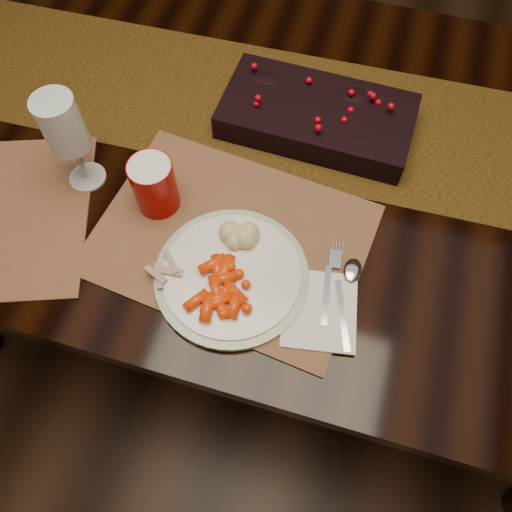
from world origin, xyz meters
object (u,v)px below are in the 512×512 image
(centerpiece, at_px, (317,113))
(wine_glass, at_px, (71,143))
(dinner_plate, at_px, (232,275))
(mashed_potatoes, at_px, (235,235))
(turkey_shreds, at_px, (169,269))
(napkin, at_px, (320,310))
(placemat_main, at_px, (231,238))
(dining_table, at_px, (276,238))
(baby_carrots, at_px, (224,288))
(red_cup, at_px, (154,185))

(centerpiece, relative_size, wine_glass, 1.87)
(wine_glass, bearing_deg, dinner_plate, -20.89)
(dinner_plate, distance_m, mashed_potatoes, 0.07)
(mashed_potatoes, bearing_deg, wine_glass, 168.55)
(turkey_shreds, xyz_separation_m, napkin, (0.26, 0.01, -0.02))
(placemat_main, bearing_deg, mashed_potatoes, -37.89)
(dining_table, relative_size, wine_glass, 8.92)
(napkin, bearing_deg, mashed_potatoes, 145.63)
(dinner_plate, bearing_deg, placemat_main, 108.76)
(dinner_plate, distance_m, baby_carrots, 0.04)
(placemat_main, relative_size, mashed_potatoes, 5.92)
(centerpiece, height_order, napkin, centerpiece)
(baby_carrots, bearing_deg, dinner_plate, 88.36)
(dinner_plate, xyz_separation_m, turkey_shreds, (-0.10, -0.03, 0.02))
(centerpiece, bearing_deg, baby_carrots, -98.62)
(dinner_plate, relative_size, napkin, 1.88)
(centerpiece, bearing_deg, dinner_plate, -99.26)
(dining_table, bearing_deg, mashed_potatoes, -95.16)
(baby_carrots, relative_size, wine_glass, 0.60)
(centerpiece, height_order, red_cup, red_cup)
(placemat_main, bearing_deg, wine_glass, 177.05)
(centerpiece, xyz_separation_m, baby_carrots, (-0.06, -0.41, -0.01))
(dining_table, height_order, napkin, napkin)
(centerpiece, height_order, turkey_shreds, centerpiece)
(dining_table, bearing_deg, wine_glass, -151.97)
(dining_table, distance_m, turkey_shreds, 0.54)
(dining_table, xyz_separation_m, baby_carrots, (-0.01, -0.34, 0.41))
(dining_table, xyz_separation_m, turkey_shreds, (-0.11, -0.34, 0.40))
(dinner_plate, bearing_deg, turkey_shreds, -165.99)
(mashed_potatoes, height_order, red_cup, red_cup)
(napkin, distance_m, red_cup, 0.36)
(dinner_plate, distance_m, turkey_shreds, 0.11)
(mashed_potatoes, xyz_separation_m, wine_glass, (-0.32, 0.06, 0.06))
(napkin, relative_size, red_cup, 1.31)
(centerpiece, relative_size, baby_carrots, 3.11)
(napkin, xyz_separation_m, wine_glass, (-0.49, 0.15, 0.09))
(turkey_shreds, xyz_separation_m, wine_glass, (-0.23, 0.15, 0.07))
(centerpiece, bearing_deg, dining_table, -127.88)
(baby_carrots, xyz_separation_m, napkin, (0.16, 0.02, -0.02))
(centerpiece, xyz_separation_m, mashed_potatoes, (-0.07, -0.31, 0.00))
(dining_table, relative_size, centerpiece, 4.77)
(centerpiece, distance_m, placemat_main, 0.32)
(mashed_potatoes, height_order, wine_glass, wine_glass)
(centerpiece, bearing_deg, wine_glass, -147.72)
(placemat_main, distance_m, dinner_plate, 0.08)
(baby_carrots, height_order, red_cup, red_cup)
(placemat_main, relative_size, wine_glass, 2.36)
(centerpiece, xyz_separation_m, wine_glass, (-0.39, -0.25, 0.06))
(napkin, bearing_deg, turkey_shreds, 172.18)
(dining_table, bearing_deg, napkin, -65.28)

